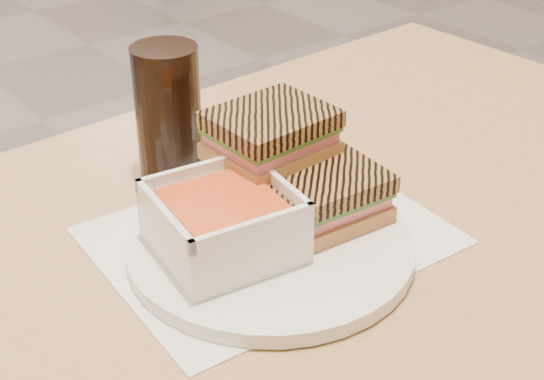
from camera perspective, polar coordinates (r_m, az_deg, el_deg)
main_table at (r=0.94m, az=2.04°, el=-7.20°), size 1.23×0.75×0.75m
tray_liner at (r=0.83m, az=-0.16°, el=-3.41°), size 0.37×0.29×0.00m
plate at (r=0.80m, az=-0.10°, el=-4.14°), size 0.30×0.30×0.02m
soup_bowl at (r=0.76m, az=-3.62°, el=-2.57°), size 0.15×0.15×0.07m
panini_lower at (r=0.81m, az=3.66°, el=-0.43°), size 0.13×0.11×0.06m
panini_upper at (r=0.83m, az=-0.08°, el=4.12°), size 0.13×0.11×0.06m
cola_glass at (r=0.91m, az=-7.69°, el=5.58°), size 0.08×0.08×0.17m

